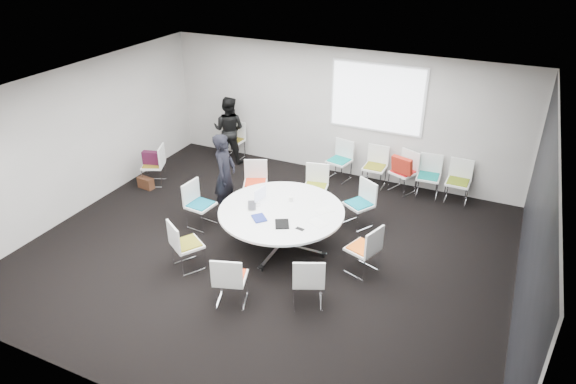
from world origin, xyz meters
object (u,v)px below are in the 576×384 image
at_px(chair_person_back, 234,147).
at_px(laptop, 255,205).
at_px(chair_back_e, 457,190).
at_px(chair_spare_left, 155,172).
at_px(chair_back_a, 339,168).
at_px(brown_bag, 146,183).
at_px(person_main, 225,175).
at_px(chair_back_d, 427,184).
at_px(maroon_bag, 152,158).
at_px(chair_back_c, 403,179).
at_px(chair_ring_b, 359,212).
at_px(chair_ring_f, 187,253).
at_px(chair_ring_a, 363,258).
at_px(chair_ring_h, 308,289).
at_px(cup, 291,199).
at_px(conference_table, 281,220).
at_px(person_back, 229,130).
at_px(chair_ring_g, 231,288).
at_px(chair_ring_d, 256,191).
at_px(chair_ring_e, 201,213).
at_px(chair_ring_c, 315,195).
at_px(chair_back_b, 374,174).

xyz_separation_m(chair_person_back, laptop, (2.20, -3.02, 0.47)).
bearing_deg(chair_back_e, chair_spare_left, 18.51).
height_order(chair_back_a, brown_bag, chair_back_a).
bearing_deg(person_main, chair_back_d, -66.29).
bearing_deg(maroon_bag, chair_back_c, 21.14).
distance_m(chair_ring_b, chair_back_c, 1.75).
xyz_separation_m(chair_ring_f, chair_back_a, (1.14, 4.14, 0.00)).
distance_m(chair_back_a, chair_person_back, 2.69).
xyz_separation_m(chair_back_a, chair_back_c, (1.41, 0.03, 0.00)).
xyz_separation_m(chair_ring_a, chair_ring_h, (-0.49, -1.10, 0.00)).
height_order(laptop, cup, cup).
bearing_deg(laptop, chair_back_a, -38.38).
distance_m(chair_back_e, chair_person_back, 5.20).
bearing_deg(chair_spare_left, chair_person_back, -47.81).
height_order(conference_table, chair_ring_f, chair_ring_f).
bearing_deg(cup, person_back, 138.05).
relative_size(chair_ring_g, chair_back_c, 1.00).
distance_m(chair_ring_d, person_back, 2.27).
xyz_separation_m(conference_table, brown_bag, (-3.60, 0.78, -0.41)).
distance_m(chair_ring_d, chair_ring_f, 2.41).
height_order(chair_ring_h, laptop, chair_ring_h).
height_order(chair_ring_g, chair_back_c, same).
relative_size(chair_ring_a, chair_ring_d, 1.00).
distance_m(chair_back_a, cup, 2.61).
bearing_deg(chair_spare_left, chair_ring_b, -111.15).
bearing_deg(chair_ring_b, chair_ring_h, 121.56).
relative_size(chair_spare_left, cup, 9.78).
xyz_separation_m(chair_ring_e, brown_bag, (-1.94, 0.80, -0.16)).
bearing_deg(brown_bag, chair_ring_e, -22.45).
bearing_deg(chair_ring_a, conference_table, 104.60).
relative_size(chair_ring_a, maroon_bag, 2.20).
xyz_separation_m(chair_back_e, chair_person_back, (-5.20, -0.00, 0.00)).
bearing_deg(chair_person_back, chair_back_c, -176.96).
relative_size(chair_ring_b, person_main, 0.54).
height_order(chair_ring_h, chair_back_c, same).
distance_m(chair_back_c, maroon_bag, 5.34).
distance_m(chair_back_e, cup, 3.64).
relative_size(chair_ring_b, chair_ring_f, 1.00).
bearing_deg(chair_spare_left, chair_ring_c, -105.89).
height_order(chair_ring_g, chair_back_d, same).
height_order(chair_ring_g, chair_back_e, same).
bearing_deg(person_back, person_main, 109.98).
bearing_deg(chair_ring_c, chair_person_back, -38.90).
bearing_deg(maroon_bag, chair_back_a, 28.03).
relative_size(chair_ring_a, chair_back_a, 1.00).
height_order(chair_ring_e, chair_spare_left, same).
bearing_deg(conference_table, chair_ring_e, -179.17).
bearing_deg(chair_ring_e, chair_spare_left, -113.91).
bearing_deg(chair_spare_left, chair_back_b, -90.26).
relative_size(chair_spare_left, maroon_bag, 2.20).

